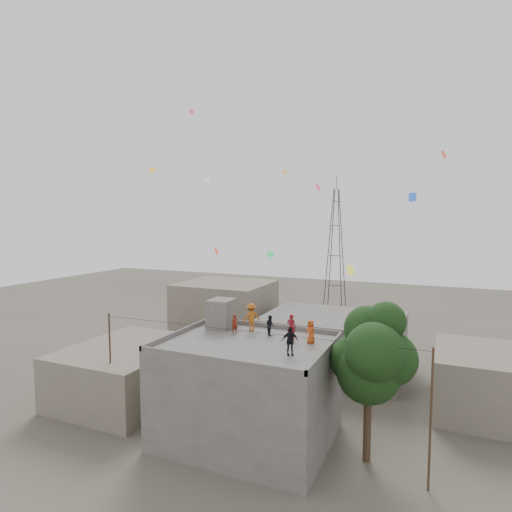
{
  "coord_description": "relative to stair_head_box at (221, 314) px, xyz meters",
  "views": [
    {
      "loc": [
        10.76,
        -23.2,
        13.71
      ],
      "look_at": [
        0.11,
        1.05,
        11.37
      ],
      "focal_mm": 30.0,
      "sensor_mm": 36.0,
      "label": 1
    }
  ],
  "objects": [
    {
      "name": "neighbor_east",
      "position": [
        17.2,
        7.4,
        -4.9
      ],
      "size": [
        7.0,
        8.0,
        4.4
      ],
      "primitive_type": "cube",
      "color": "#6B6255",
      "rests_on": "ground"
    },
    {
      "name": "person_orange_adult",
      "position": [
        2.26,
        0.05,
        -0.06
      ],
      "size": [
        1.37,
        1.35,
        1.89
      ],
      "primitive_type": "imported",
      "rotation": [
        0.0,
        0.0,
        -2.38
      ],
      "color": "#B05914",
      "rests_on": "main_building"
    },
    {
      "name": "kites",
      "position": [
        4.9,
        4.39,
        8.27
      ],
      "size": [
        20.21,
        19.56,
        12.08
      ],
      "color": "red",
      "rests_on": "ground"
    },
    {
      "name": "person_dark_adult",
      "position": [
        6.34,
        -3.78,
        -0.19
      ],
      "size": [
        1.01,
        0.81,
        1.61
      ],
      "primitive_type": "imported",
      "rotation": [
        0.0,
        0.0,
        0.52
      ],
      "color": "black",
      "rests_on": "main_building"
    },
    {
      "name": "neighbor_northwest",
      "position": [
        -6.8,
        13.4,
        -3.6
      ],
      "size": [
        9.0,
        8.0,
        7.0
      ],
      "primitive_type": "cube",
      "color": "#6B6255",
      "rests_on": "ground"
    },
    {
      "name": "utility_line",
      "position": [
        3.7,
        -3.85,
        -3.27
      ],
      "size": [
        20.12,
        0.62,
        7.4
      ],
      "color": "black",
      "rests_on": "ground"
    },
    {
      "name": "neighbor_west",
      "position": [
        -7.8,
        -0.6,
        -5.1
      ],
      "size": [
        8.0,
        10.0,
        4.0
      ],
      "primitive_type": "cube",
      "color": "#6B6255",
      "rests_on": "ground"
    },
    {
      "name": "main_building",
      "position": [
        3.2,
        -2.6,
        -4.05
      ],
      "size": [
        10.0,
        8.0,
        6.1
      ],
      "color": "#55524F",
      "rests_on": "ground"
    },
    {
      "name": "person_red_child",
      "position": [
        1.46,
        -0.86,
        -0.38
      ],
      "size": [
        0.52,
        0.54,
        1.24
      ],
      "primitive_type": "imported",
      "rotation": [
        0.0,
        0.0,
        0.87
      ],
      "color": "maroon",
      "rests_on": "main_building"
    },
    {
      "name": "ground",
      "position": [
        3.2,
        -2.6,
        -7.1
      ],
      "size": [
        140.0,
        140.0,
        0.0
      ],
      "primitive_type": "plane",
      "color": "#47433A",
      "rests_on": "ground"
    },
    {
      "name": "transmission_tower",
      "position": [
        -0.8,
        37.4,
        1.97
      ],
      "size": [
        2.97,
        2.97,
        20.01
      ],
      "color": "black",
      "rests_on": "ground"
    },
    {
      "name": "person_orange_child",
      "position": [
        6.75,
        -1.1,
        -0.29
      ],
      "size": [
        0.82,
        0.7,
        1.42
      ],
      "primitive_type": "imported",
      "rotation": [
        0.0,
        0.0,
        -0.42
      ],
      "color": "#C14816",
      "rests_on": "main_building"
    },
    {
      "name": "person_dark_child",
      "position": [
        3.82,
        -0.41,
        -0.34
      ],
      "size": [
        0.8,
        0.81,
        1.32
      ],
      "primitive_type": "imported",
      "rotation": [
        0.0,
        0.0,
        2.31
      ],
      "color": "black",
      "rests_on": "main_building"
    },
    {
      "name": "neighbor_north",
      "position": [
        5.2,
        11.4,
        -4.6
      ],
      "size": [
        12.0,
        9.0,
        5.0
      ],
      "primitive_type": "cube",
      "color": "#55524F",
      "rests_on": "ground"
    },
    {
      "name": "stair_head_box",
      "position": [
        0.0,
        0.0,
        0.0
      ],
      "size": [
        1.6,
        1.8,
        2.0
      ],
      "primitive_type": "cube",
      "color": "#55524F",
      "rests_on": "main_building"
    },
    {
      "name": "parapet",
      "position": [
        3.2,
        -2.6,
        -0.85
      ],
      "size": [
        10.0,
        8.0,
        0.3
      ],
      "color": "#55524F",
      "rests_on": "main_building"
    },
    {
      "name": "tree",
      "position": [
        10.57,
        -2.0,
        -1.0
      ],
      "size": [
        4.9,
        4.6,
        9.1
      ],
      "color": "black",
      "rests_on": "ground"
    },
    {
      "name": "person_red_adult",
      "position": [
        5.4,
        -0.79,
        -0.2
      ],
      "size": [
        0.59,
        0.39,
        1.61
      ],
      "primitive_type": "imported",
      "rotation": [
        0.0,
        0.0,
        3.14
      ],
      "color": "maroon",
      "rests_on": "main_building"
    }
  ]
}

